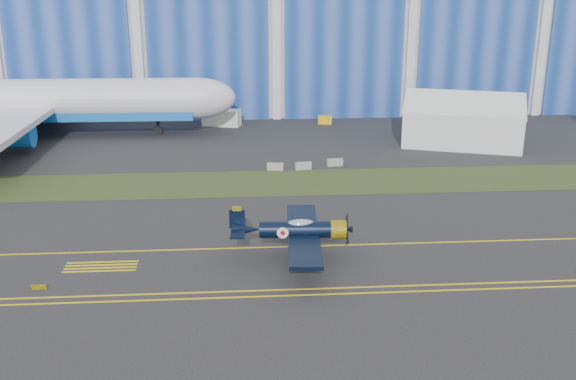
{
  "coord_description": "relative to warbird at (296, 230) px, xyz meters",
  "views": [
    {
      "loc": [
        -6.05,
        -60.62,
        23.71
      ],
      "look_at": [
        -1.58,
        1.41,
        3.25
      ],
      "focal_mm": 42.0,
      "sensor_mm": 36.0,
      "label": 1
    }
  ],
  "objects": [
    {
      "name": "guard_board_left",
      "position": [
        -20.42,
        -4.41,
        -2.48
      ],
      "size": [
        1.2,
        0.15,
        0.35
      ],
      "primitive_type": "cube",
      "color": "yellow",
      "rests_on": "ground"
    },
    {
      "name": "hold_short_ladder",
      "position": [
        -16.42,
        -0.51,
        -2.64
      ],
      "size": [
        6.0,
        2.4,
        0.02
      ],
      "primitive_type": null,
      "color": "yellow",
      "rests_on": "ground"
    },
    {
      "name": "edge_line_near",
      "position": [
        1.58,
        -6.91,
        -2.64
      ],
      "size": [
        80.0,
        0.2,
        0.02
      ],
      "primitive_type": "cube",
      "color": "yellow",
      "rests_on": "ground"
    },
    {
      "name": "hangar",
      "position": [
        1.58,
        79.37,
        12.31
      ],
      "size": [
        220.0,
        45.7,
        30.0
      ],
      "color": "silver",
      "rests_on": "ground"
    },
    {
      "name": "shipping_container",
      "position": [
        -7.42,
        52.42,
        -1.37
      ],
      "size": [
        6.35,
        3.95,
        2.57
      ],
      "primitive_type": "cube",
      "rotation": [
        0.0,
        0.0,
        -0.29
      ],
      "color": "#E6F9CE",
      "rests_on": "ground"
    },
    {
      "name": "taxiway_centreline",
      "position": [
        1.58,
        2.59,
        -2.64
      ],
      "size": [
        200.0,
        0.2,
        0.02
      ],
      "primitive_type": "cube",
      "color": "yellow",
      "rests_on": "ground"
    },
    {
      "name": "edge_line_far",
      "position": [
        1.58,
        -5.91,
        -2.64
      ],
      "size": [
        80.0,
        0.2,
        0.02
      ],
      "primitive_type": "cube",
      "color": "yellow",
      "rests_on": "ground"
    },
    {
      "name": "barrier_b",
      "position": [
        3.19,
        26.91,
        -2.2
      ],
      "size": [
        2.07,
        0.91,
        0.9
      ],
      "primitive_type": "cube",
      "rotation": [
        0.0,
        0.0,
        0.16
      ],
      "color": "#919F9A",
      "rests_on": "ground"
    },
    {
      "name": "warbird",
      "position": [
        0.0,
        0.0,
        0.0
      ],
      "size": [
        12.45,
        14.72,
        4.18
      ],
      "rotation": [
        0.0,
        0.0,
        -0.06
      ],
      "color": "black",
      "rests_on": "ground"
    },
    {
      "name": "barrier_c",
      "position": [
        7.33,
        28.21,
        -2.2
      ],
      "size": [
        2.06,
        0.83,
        0.9
      ],
      "primitive_type": "cube",
      "rotation": [
        0.0,
        0.0,
        0.12
      ],
      "color": "#9D9389",
      "rests_on": "ground"
    },
    {
      "name": "tug",
      "position": [
        9.09,
        52.61,
        -2.02
      ],
      "size": [
        2.29,
        1.58,
        1.26
      ],
      "primitive_type": "cube",
      "rotation": [
        0.0,
        0.0,
        -0.11
      ],
      "color": "yellow",
      "rests_on": "ground"
    },
    {
      "name": "ground",
      "position": [
        1.58,
        7.59,
        -2.65
      ],
      "size": [
        260.0,
        260.0,
        0.0
      ],
      "primitive_type": "plane",
      "color": "#2D2C2E",
      "rests_on": "ground"
    },
    {
      "name": "jetliner",
      "position": [
        -35.87,
        47.55,
        9.35
      ],
      "size": [
        70.07,
        59.85,
        24.0
      ],
      "rotation": [
        0.0,
        0.0,
        -0.02
      ],
      "color": "silver",
      "rests_on": "ground"
    },
    {
      "name": "barrier_a",
      "position": [
        -0.3,
        26.83,
        -2.2
      ],
      "size": [
        2.07,
        0.94,
        0.9
      ],
      "primitive_type": "cube",
      "rotation": [
        0.0,
        0.0,
        -0.17
      ],
      "color": "#9F9B88",
      "rests_on": "ground"
    },
    {
      "name": "grass_median",
      "position": [
        1.58,
        21.59,
        -2.63
      ],
      "size": [
        260.0,
        10.0,
        0.02
      ],
      "primitive_type": "cube",
      "color": "#475128",
      "rests_on": "ground"
    },
    {
      "name": "tent",
      "position": [
        27.05,
        38.82,
        1.12
      ],
      "size": [
        19.17,
        16.43,
        7.55
      ],
      "rotation": [
        0.0,
        0.0,
        -0.32
      ],
      "color": "silver",
      "rests_on": "ground"
    }
  ]
}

